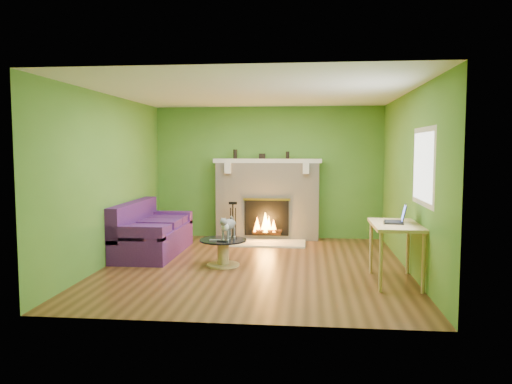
% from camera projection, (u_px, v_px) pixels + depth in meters
% --- Properties ---
extents(floor, '(5.00, 5.00, 0.00)m').
position_uv_depth(floor, '(255.00, 266.00, 7.55)').
color(floor, '#522E17').
rests_on(floor, ground).
extents(ceiling, '(5.00, 5.00, 0.00)m').
position_uv_depth(ceiling, '(255.00, 92.00, 7.33)').
color(ceiling, white).
rests_on(ceiling, wall_back).
extents(wall_back, '(5.00, 0.00, 5.00)m').
position_uv_depth(wall_back, '(268.00, 173.00, 9.92)').
color(wall_back, '#488029').
rests_on(wall_back, floor).
extents(wall_front, '(5.00, 0.00, 5.00)m').
position_uv_depth(wall_front, '(228.00, 197.00, 4.96)').
color(wall_front, '#488029').
rests_on(wall_front, floor).
extents(wall_left, '(0.00, 5.00, 5.00)m').
position_uv_depth(wall_left, '(110.00, 180.00, 7.67)').
color(wall_left, '#488029').
rests_on(wall_left, floor).
extents(wall_right, '(0.00, 5.00, 5.00)m').
position_uv_depth(wall_right, '(409.00, 182.00, 7.21)').
color(wall_right, '#488029').
rests_on(wall_right, floor).
extents(window_frame, '(0.00, 1.20, 1.20)m').
position_uv_depth(window_frame, '(423.00, 167.00, 6.30)').
color(window_frame, silver).
rests_on(window_frame, wall_right).
extents(window_pane, '(0.00, 1.06, 1.06)m').
position_uv_depth(window_pane, '(423.00, 167.00, 6.30)').
color(window_pane, white).
rests_on(window_pane, wall_right).
extents(fireplace, '(2.10, 0.46, 1.58)m').
position_uv_depth(fireplace, '(267.00, 200.00, 9.78)').
color(fireplace, beige).
rests_on(fireplace, floor).
extents(hearth, '(1.50, 0.75, 0.03)m').
position_uv_depth(hearth, '(265.00, 243.00, 9.34)').
color(hearth, beige).
rests_on(hearth, floor).
extents(mantel, '(2.10, 0.28, 0.08)m').
position_uv_depth(mantel, '(267.00, 161.00, 9.69)').
color(mantel, silver).
rests_on(mantel, fireplace).
extents(sofa, '(0.89, 1.95, 0.88)m').
position_uv_depth(sofa, '(151.00, 234.00, 8.44)').
color(sofa, '#421758').
rests_on(sofa, floor).
extents(coffee_table, '(0.71, 0.71, 0.40)m').
position_uv_depth(coffee_table, '(223.00, 251.00, 7.57)').
color(coffee_table, tan).
rests_on(coffee_table, floor).
extents(desk, '(0.62, 1.07, 0.79)m').
position_uv_depth(desk, '(396.00, 231.00, 6.58)').
color(desk, tan).
rests_on(desk, floor).
extents(cat, '(0.32, 0.61, 0.36)m').
position_uv_depth(cat, '(229.00, 227.00, 7.58)').
color(cat, slate).
rests_on(cat, coffee_table).
extents(remote_silver, '(0.17, 0.06, 0.02)m').
position_uv_depth(remote_silver, '(215.00, 240.00, 7.45)').
color(remote_silver, gray).
rests_on(remote_silver, coffee_table).
extents(remote_black, '(0.16, 0.09, 0.02)m').
position_uv_depth(remote_black, '(222.00, 241.00, 7.37)').
color(remote_black, black).
rests_on(remote_black, coffee_table).
extents(laptop, '(0.33, 0.37, 0.25)m').
position_uv_depth(laptop, '(394.00, 214.00, 6.61)').
color(laptop, black).
rests_on(laptop, desk).
extents(fire_tools, '(0.20, 0.20, 0.74)m').
position_uv_depth(fire_tools, '(233.00, 221.00, 9.52)').
color(fire_tools, black).
rests_on(fire_tools, hearth).
extents(mantel_vase_left, '(0.08, 0.08, 0.18)m').
position_uv_depth(mantel_vase_left, '(235.00, 154.00, 9.78)').
color(mantel_vase_left, black).
rests_on(mantel_vase_left, mantel).
extents(mantel_vase_right, '(0.07, 0.07, 0.14)m').
position_uv_depth(mantel_vase_right, '(288.00, 155.00, 9.67)').
color(mantel_vase_right, black).
rests_on(mantel_vase_right, mantel).
extents(mantel_box, '(0.12, 0.08, 0.10)m').
position_uv_depth(mantel_box, '(262.00, 156.00, 9.73)').
color(mantel_box, black).
rests_on(mantel_box, mantel).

